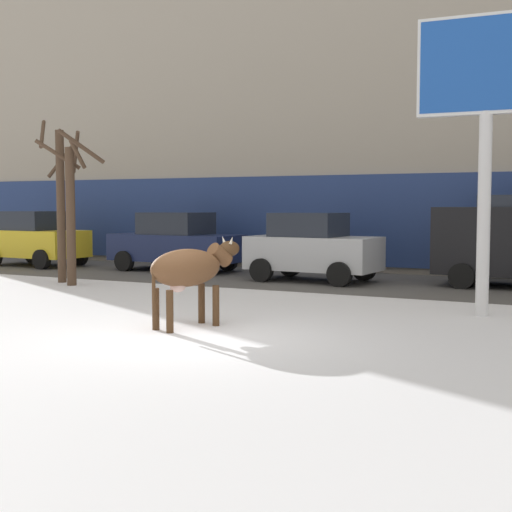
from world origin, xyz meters
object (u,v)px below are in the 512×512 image
pedestrian_near_billboard (308,242)px  bare_tree_right_lot (72,209)px  cow_brown (189,269)px  car_yellow_hatchback (36,239)px  bare_tree_far_back (61,196)px  car_navy_sedan (176,242)px  car_silver_hatchback (312,247)px  billboard (487,83)px

pedestrian_near_billboard → bare_tree_right_lot: size_ratio=0.44×
cow_brown → car_yellow_hatchback: size_ratio=0.54×
cow_brown → bare_tree_far_back: bare_tree_far_back is taller
car_yellow_hatchback → bare_tree_far_back: (4.37, -3.55, 1.39)m
car_navy_sedan → car_silver_hatchback: bearing=-9.6°
billboard → car_silver_hatchback: billboard is taller
billboard → bare_tree_right_lot: bearing=177.9°
car_navy_sedan → cow_brown: bearing=-55.5°
billboard → bare_tree_right_lot: (-10.24, 0.38, -2.35)m
billboard → bare_tree_far_back: bearing=175.8°
billboard → pedestrian_near_billboard: size_ratio=3.21×
cow_brown → car_silver_hatchback: size_ratio=0.54×
cow_brown → bare_tree_right_lot: (-6.01, 3.92, 0.97)m
car_yellow_hatchback → bare_tree_far_back: bearing=-39.1°
bare_tree_right_lot → car_silver_hatchback: bearing=35.9°
billboard → bare_tree_right_lot: size_ratio=1.42×
car_silver_hatchback → bare_tree_far_back: bearing=-150.8°
car_yellow_hatchback → car_silver_hatchback: same height
pedestrian_near_billboard → bare_tree_far_back: size_ratio=0.40×
car_navy_sedan → bare_tree_right_lot: bearing=-92.3°
car_silver_hatchback → billboard: bearing=-38.7°
cow_brown → pedestrian_near_billboard: bearing=102.2°
cow_brown → billboard: billboard is taller
cow_brown → bare_tree_far_back: (-6.77, 4.36, 1.32)m
car_navy_sedan → bare_tree_right_lot: bare_tree_right_lot is taller
car_yellow_hatchback → bare_tree_far_back: bare_tree_far_back is taller
car_navy_sedan → pedestrian_near_billboard: 4.22m
cow_brown → bare_tree_right_lot: bare_tree_right_lot is taller
car_silver_hatchback → bare_tree_far_back: bare_tree_far_back is taller
car_yellow_hatchback → car_navy_sedan: 5.34m
car_navy_sedan → bare_tree_right_lot: size_ratio=1.09×
cow_brown → bare_tree_right_lot: 7.25m
bare_tree_right_lot → bare_tree_far_back: bare_tree_far_back is taller
car_yellow_hatchback → bare_tree_right_lot: bearing=-37.8°
pedestrian_near_billboard → bare_tree_right_lot: bare_tree_right_lot is taller
cow_brown → billboard: (4.22, 3.54, 3.32)m
billboard → car_silver_hatchback: bearing=141.3°
billboard → bare_tree_far_back: 11.20m
car_yellow_hatchback → pedestrian_near_billboard: car_yellow_hatchback is taller
car_yellow_hatchback → bare_tree_far_back: size_ratio=0.83×
bare_tree_far_back → car_silver_hatchback: bearing=29.2°
pedestrian_near_billboard → bare_tree_far_back: 7.99m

